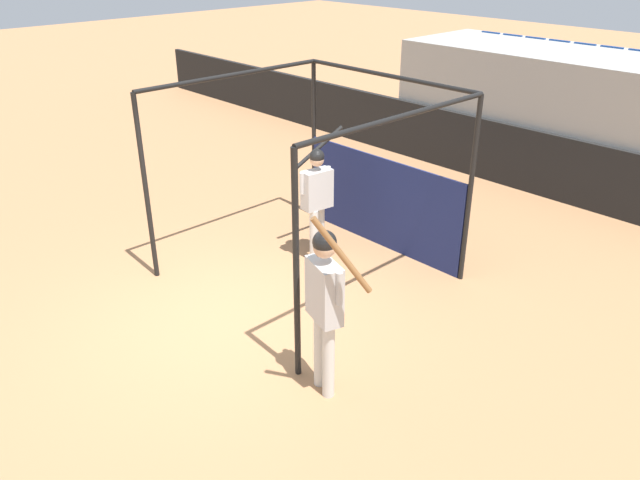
% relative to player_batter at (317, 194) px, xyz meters
% --- Properties ---
extents(ground_plane, '(60.00, 60.00, 0.00)m').
position_rel_player_batter_xyz_m(ground_plane, '(0.43, -2.04, -1.04)').
color(ground_plane, '#A8754C').
extents(outfield_wall, '(24.00, 0.12, 1.20)m').
position_rel_player_batter_xyz_m(outfield_wall, '(0.43, 4.80, -0.44)').
color(outfield_wall, black).
rests_on(outfield_wall, ground).
extents(bleacher_section, '(5.95, 2.40, 2.48)m').
position_rel_player_batter_xyz_m(bleacher_section, '(0.43, 6.06, 0.20)').
color(bleacher_section, '#9E9E99').
rests_on(bleacher_section, ground).
extents(batting_cage, '(3.17, 3.21, 2.70)m').
position_rel_player_batter_xyz_m(batting_cage, '(0.37, 0.47, 0.15)').
color(batting_cage, black).
rests_on(batting_cage, ground).
extents(player_batter, '(0.57, 0.96, 1.91)m').
position_rel_player_batter_xyz_m(player_batter, '(0.00, 0.00, 0.00)').
color(player_batter, silver).
rests_on(player_batter, ground).
extents(player_waiting, '(0.84, 0.53, 2.23)m').
position_rel_player_batter_xyz_m(player_waiting, '(2.33, -2.08, 0.14)').
color(player_waiting, silver).
rests_on(player_waiting, ground).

